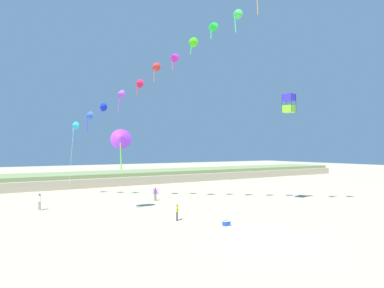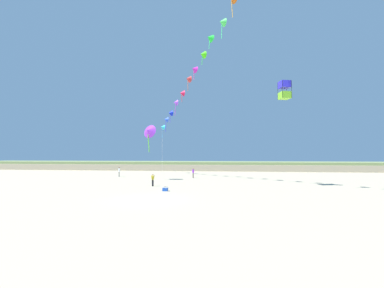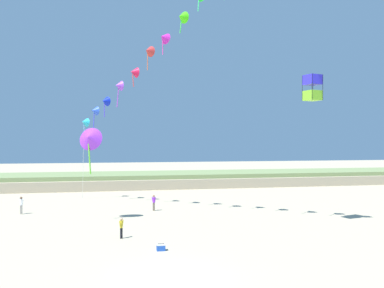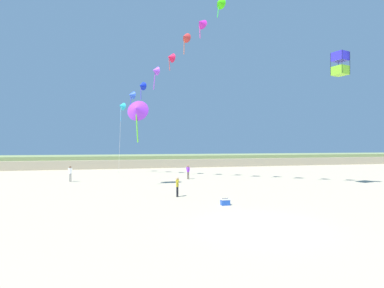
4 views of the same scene
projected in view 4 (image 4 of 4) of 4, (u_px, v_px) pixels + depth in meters
ground_plane at (260, 226)px, 14.77m from camera, size 240.00×240.00×0.00m
dune_ridge at (153, 160)px, 58.00m from camera, size 120.00×12.16×2.11m
person_near_left at (177, 185)px, 23.19m from camera, size 0.37×0.48×1.54m
person_near_right at (188, 171)px, 35.33m from camera, size 0.45×0.48×1.65m
person_mid_center at (70, 173)px, 32.70m from camera, size 0.53×0.44×1.74m
kite_banner_string at (210, 13)px, 31.49m from camera, size 18.92×29.45×27.48m
large_kite_low_lead at (340, 64)px, 28.57m from camera, size 1.50×1.50×2.19m
large_kite_mid_trail at (137, 109)px, 29.27m from camera, size 2.46×1.97×4.38m
beach_cooler at (225, 202)px, 19.99m from camera, size 0.58×0.41×0.46m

